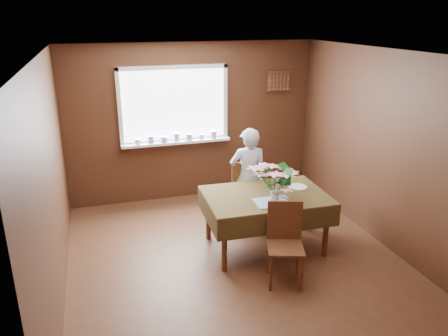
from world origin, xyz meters
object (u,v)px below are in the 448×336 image
object	(u,v)px
chair_far	(243,188)
chair_near	(285,239)
seated_woman	(248,177)
dining_table	(266,201)
flower_bouquet	(275,178)

from	to	relation	value
chair_far	chair_near	distance (m)	1.57
chair_near	seated_woman	world-z (taller)	seated_woman
dining_table	chair_near	world-z (taller)	chair_near
flower_bouquet	chair_far	bearing A→B (deg)	90.83
dining_table	flower_bouquet	xyz separation A→B (m)	(0.02, -0.23, 0.39)
chair_far	flower_bouquet	world-z (taller)	flower_bouquet
chair_near	flower_bouquet	bearing A→B (deg)	99.34
seated_woman	flower_bouquet	world-z (taller)	seated_woman
chair_far	seated_woman	world-z (taller)	seated_woman
dining_table	chair_near	bearing A→B (deg)	-92.81
chair_near	flower_bouquet	distance (m)	0.74
dining_table	chair_far	xyz separation A→B (m)	(0.00, 0.84, -0.14)
chair_near	chair_far	bearing A→B (deg)	105.91
dining_table	seated_woman	xyz separation A→B (m)	(0.02, 0.70, 0.06)
chair_near	seated_woman	size ratio (longest dim) A/B	0.64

